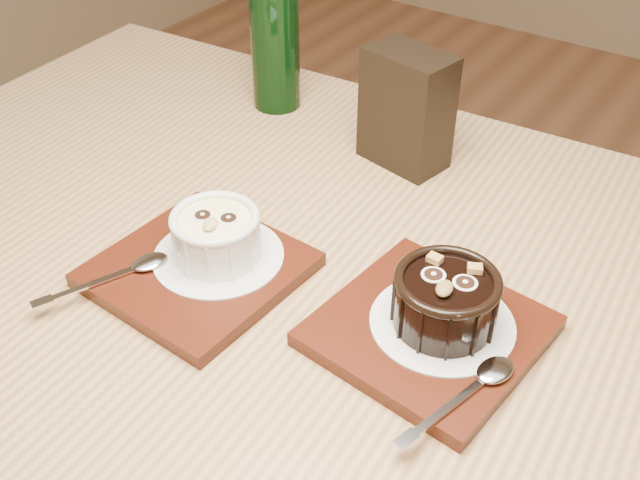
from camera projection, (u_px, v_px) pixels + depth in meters
The scene contains 11 objects.
table at pixel (311, 343), 0.79m from camera, with size 1.25×0.87×0.75m.
tray_left at pixel (198, 270), 0.74m from camera, with size 0.18×0.18×0.01m, color #42170B.
doily_left at pixel (218, 256), 0.74m from camera, with size 0.13×0.13×0.00m, color silver.
ramekin_white at pixel (216, 234), 0.72m from camera, with size 0.09×0.09×0.05m.
spoon_left at pixel (115, 274), 0.72m from camera, with size 0.03×0.13×0.01m, color silver, non-canonical shape.
tray_right at pixel (428, 331), 0.67m from camera, with size 0.18×0.18×0.01m, color #42170B.
doily_right at pixel (442, 323), 0.67m from camera, with size 0.13×0.13×0.00m, color silver.
ramekin_dark at pixel (446, 298), 0.65m from camera, with size 0.09×0.09×0.06m.
spoon_right at pixel (468, 391), 0.60m from camera, with size 0.03×0.13×0.01m, color silver, non-canonical shape.
condiment_stand at pixel (407, 109), 0.87m from camera, with size 0.10×0.06×0.14m, color black.
green_bottle at pixel (275, 40), 0.97m from camera, with size 0.06×0.06×0.24m.
Camera 1 is at (0.24, -0.44, 1.24)m, focal length 42.00 mm.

